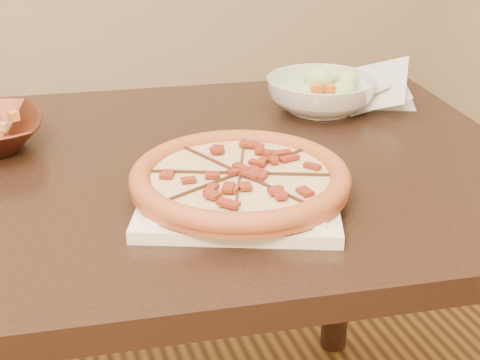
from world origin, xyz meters
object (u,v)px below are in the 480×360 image
(plate, at_px, (240,192))
(pizza, at_px, (240,177))
(salad_bowl, at_px, (321,94))
(dining_table, at_px, (142,227))

(plate, height_order, pizza, pizza)
(plate, xyz_separation_m, salad_bowl, (0.27, 0.31, 0.02))
(plate, bearing_deg, pizza, -1.09)
(plate, distance_m, salad_bowl, 0.41)
(plate, bearing_deg, dining_table, 124.68)
(plate, distance_m, pizza, 0.02)
(salad_bowl, bearing_deg, pizza, -130.77)
(pizza, height_order, salad_bowl, salad_bowl)
(dining_table, height_order, plate, plate)
(dining_table, distance_m, salad_bowl, 0.44)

